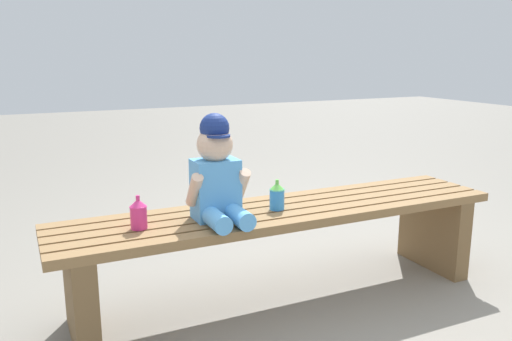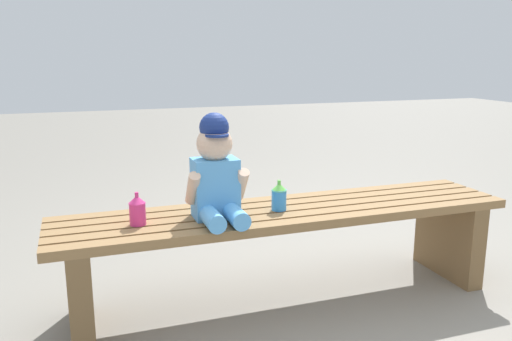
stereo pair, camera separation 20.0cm
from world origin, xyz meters
The scene contains 5 objects.
ground_plane centered at (0.00, 0.00, 0.00)m, with size 16.00×16.00×0.00m, color gray.
park_bench centered at (0.00, 0.00, 0.29)m, with size 1.88×0.40×0.41m.
child_figure centered at (-0.31, -0.03, 0.58)m, with size 0.23×0.27×0.40m.
sippy_cup_left centered at (-0.60, -0.01, 0.47)m, with size 0.06×0.06×0.12m.
sippy_cup_right centered at (-0.04, -0.01, 0.47)m, with size 0.06×0.06×0.12m.
Camera 2 is at (-0.80, -1.89, 1.03)m, focal length 36.67 mm.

